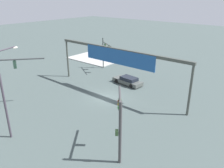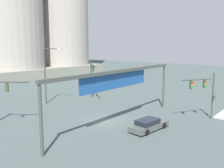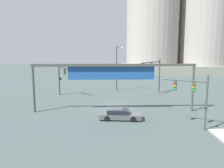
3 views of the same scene
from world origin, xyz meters
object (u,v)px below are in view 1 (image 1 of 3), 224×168
object	(u,v)px
traffic_signal_opposite_side	(105,50)
sedan_car_approaching	(128,81)
traffic_signal_near_corner	(2,73)
streetlamp_curved_arm	(5,89)
traffic_signal_cross_street	(120,120)

from	to	relation	value
traffic_signal_opposite_side	sedan_car_approaching	size ratio (longest dim) A/B	1.13
sedan_car_approaching	traffic_signal_near_corner	bearing A→B (deg)	70.34
traffic_signal_near_corner	sedan_car_approaching	bearing A→B (deg)	14.72
sedan_car_approaching	streetlamp_curved_arm	bearing A→B (deg)	94.22
traffic_signal_opposite_side	sedan_car_approaching	xyz separation A→B (m)	(-7.36, 3.19, -3.15)
traffic_signal_opposite_side	traffic_signal_near_corner	bearing A→B (deg)	-59.09
traffic_signal_opposite_side	streetlamp_curved_arm	distance (m)	22.38
sedan_car_approaching	traffic_signal_cross_street	bearing A→B (deg)	129.64
traffic_signal_cross_street	streetlamp_curved_arm	distance (m)	10.76
traffic_signal_near_corner	sedan_car_approaching	size ratio (longest dim) A/B	1.27
traffic_signal_near_corner	traffic_signal_cross_street	xyz separation A→B (m)	(-16.53, -1.31, -0.73)
traffic_signal_opposite_side	streetlamp_curved_arm	world-z (taller)	streetlamp_curved_arm
traffic_signal_opposite_side	streetlamp_curved_arm	xyz separation A→B (m)	(-6.74, 21.31, 1.20)
traffic_signal_near_corner	sedan_car_approaching	xyz separation A→B (m)	(-7.35, -15.19, -3.67)
traffic_signal_opposite_side	traffic_signal_cross_street	world-z (taller)	traffic_signal_opposite_side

